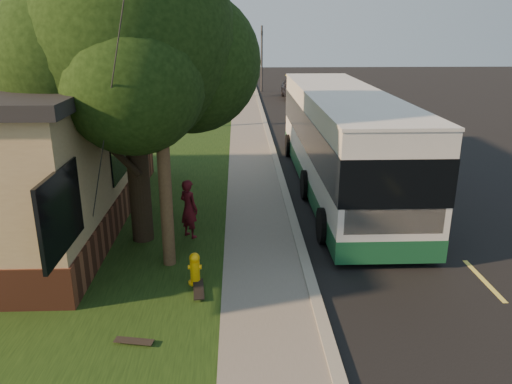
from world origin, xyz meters
TOP-DOWN VIEW (x-y plane):
  - ground at (0.00, 0.00)m, footprint 120.00×120.00m
  - road at (4.00, 10.00)m, footprint 8.00×80.00m
  - curb at (0.00, 10.00)m, footprint 0.25×80.00m
  - sidewalk at (-1.00, 10.00)m, footprint 2.00×80.00m
  - grass_verge at (-4.50, 10.00)m, footprint 5.00×80.00m
  - fire_hydrant at (-2.60, 0.00)m, footprint 0.32×0.32m
  - utility_pole at (-3.31, 0.99)m, footprint 2.86×3.21m
  - leafy_tree at (-4.17, 2.65)m, footprint 6.30×6.00m
  - bare_tree_near at (-3.50, 18.00)m, footprint 1.38×1.21m
  - bare_tree_far at (-3.00, 30.00)m, footprint 1.38×1.21m
  - traffic_signal at (0.50, 34.00)m, footprint 0.18×0.22m
  - transit_bus at (1.98, 6.88)m, footprint 2.94×12.74m
  - skateboarder at (-2.95, 2.62)m, footprint 0.70×0.68m
  - skateboard_main at (-2.50, -0.40)m, footprint 0.31×0.91m
  - skateboard_spare at (-3.54, -2.21)m, footprint 0.74×0.31m
  - dumpster at (-7.63, 2.27)m, footprint 1.47×1.21m
  - distant_car at (2.94, 29.58)m, footprint 2.05×4.81m

SIDE VIEW (x-z plane):
  - ground at x=0.00m, z-range 0.00..0.00m
  - road at x=4.00m, z-range 0.00..0.01m
  - grass_verge at x=-4.50m, z-range 0.00..0.07m
  - sidewalk at x=-1.00m, z-range 0.00..0.08m
  - curb at x=0.00m, z-range 0.00..0.12m
  - skateboard_spare at x=-3.54m, z-range 0.09..0.15m
  - skateboard_main at x=-2.50m, z-range 0.09..0.17m
  - fire_hydrant at x=-2.60m, z-range 0.06..0.80m
  - dumpster at x=-7.63m, z-range 0.04..1.26m
  - distant_car at x=2.94m, z-range 0.00..1.62m
  - skateboarder at x=-2.95m, z-range 0.07..1.69m
  - transit_bus at x=1.98m, z-range 0.11..3.56m
  - bare_tree_far at x=-3.00m, z-range -0.01..4.02m
  - bare_tree_near at x=-3.50m, z-range 0.00..4.30m
  - traffic_signal at x=0.50m, z-range 0.41..5.91m
  - utility_pole at x=-3.31m, z-range 0.10..9.17m
  - leafy_tree at x=-4.17m, z-range 1.27..9.07m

